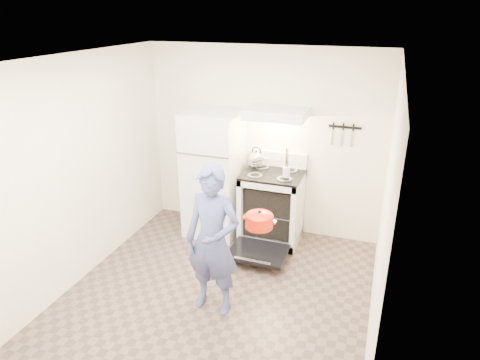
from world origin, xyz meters
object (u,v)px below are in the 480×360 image
Objects in this scene: refrigerator at (214,174)px; tea_kettle at (256,157)px; stove_body at (272,208)px; person at (213,241)px; dutch_oven at (259,221)px.

refrigerator is 0.62m from tea_kettle.
stove_body is 0.70m from tea_kettle.
refrigerator reaches higher than tea_kettle.
tea_kettle is 0.18× the size of person.
tea_kettle is at bearing 96.28° from person.
person is (0.63, -1.55, -0.06)m from refrigerator.
person is at bearing -134.71° from dutch_oven.
refrigerator is 1.08× the size of person.
tea_kettle is at bearing 152.68° from stove_body.
person is at bearing -67.88° from refrigerator.
dutch_oven is at bearing 48.73° from person.
tea_kettle reaches higher than dutch_oven.
person is 4.45× the size of dutch_oven.
tea_kettle is 1.74m from person.
stove_body is 1.29m from dutch_oven.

